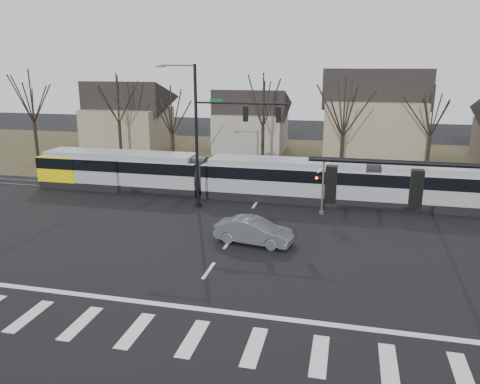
# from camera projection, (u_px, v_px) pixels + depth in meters

# --- Properties ---
(ground) EXTENTS (140.00, 140.00, 0.00)m
(ground) POSITION_uv_depth(u_px,v_px,m) (196.00, 288.00, 21.94)
(ground) COLOR black
(grass_verge) EXTENTS (140.00, 28.00, 0.01)m
(grass_verge) POSITION_uv_depth(u_px,v_px,m) (287.00, 159.00, 51.99)
(grass_verge) COLOR #38331E
(grass_verge) RESTS_ON ground
(crosswalk) EXTENTS (27.00, 2.60, 0.01)m
(crosswalk) POSITION_uv_depth(u_px,v_px,m) (164.00, 334.00, 18.18)
(crosswalk) COLOR silver
(crosswalk) RESTS_ON ground
(stop_line) EXTENTS (28.00, 0.35, 0.01)m
(stop_line) POSITION_uv_depth(u_px,v_px,m) (183.00, 307.00, 20.25)
(stop_line) COLOR silver
(stop_line) RESTS_ON ground
(lane_dashes) EXTENTS (0.18, 30.00, 0.01)m
(lane_dashes) POSITION_uv_depth(u_px,v_px,m) (260.00, 197.00, 36.96)
(lane_dashes) COLOR silver
(lane_dashes) RESTS_ON ground
(rail_pair) EXTENTS (90.00, 1.52, 0.06)m
(rail_pair) POSITION_uv_depth(u_px,v_px,m) (260.00, 198.00, 36.77)
(rail_pair) COLOR #59595E
(rail_pair) RESTS_ON ground
(tram) EXTENTS (41.16, 3.06, 3.12)m
(tram) POSITION_uv_depth(u_px,v_px,m) (283.00, 178.00, 36.12)
(tram) COLOR gray
(tram) RESTS_ON ground
(sedan) EXTENTS (3.04, 5.07, 1.50)m
(sedan) POSITION_uv_depth(u_px,v_px,m) (254.00, 231.00, 27.30)
(sedan) COLOR #505357
(sedan) RESTS_ON ground
(signal_pole_near_right) EXTENTS (6.72, 0.44, 8.00)m
(signal_pole_near_right) POSITION_uv_depth(u_px,v_px,m) (476.00, 254.00, 12.71)
(signal_pole_near_right) COLOR black
(signal_pole_near_right) RESTS_ON ground
(signal_pole_far) EXTENTS (9.28, 0.44, 10.20)m
(signal_pole_far) POSITION_uv_depth(u_px,v_px,m) (218.00, 130.00, 32.71)
(signal_pole_far) COLOR black
(signal_pole_far) RESTS_ON ground
(rail_crossing_signal) EXTENTS (1.08, 0.36, 4.00)m
(rail_crossing_signal) POSITION_uv_depth(u_px,v_px,m) (323.00, 188.00, 32.35)
(rail_crossing_signal) COLOR #59595B
(rail_crossing_signal) RESTS_ON ground
(tree_row) EXTENTS (59.20, 7.20, 10.00)m
(tree_row) POSITION_uv_depth(u_px,v_px,m) (301.00, 120.00, 44.60)
(tree_row) COLOR black
(tree_row) RESTS_ON ground
(house_a) EXTENTS (9.72, 8.64, 8.60)m
(house_a) POSITION_uv_depth(u_px,v_px,m) (128.00, 113.00, 57.11)
(house_a) COLOR gray
(house_a) RESTS_ON ground
(house_b) EXTENTS (8.64, 7.56, 7.65)m
(house_b) POSITION_uv_depth(u_px,v_px,m) (251.00, 118.00, 55.81)
(house_b) COLOR gray
(house_b) RESTS_ON ground
(house_c) EXTENTS (10.80, 8.64, 10.10)m
(house_c) POSITION_uv_depth(u_px,v_px,m) (374.00, 113.00, 49.57)
(house_c) COLOR gray
(house_c) RESTS_ON ground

